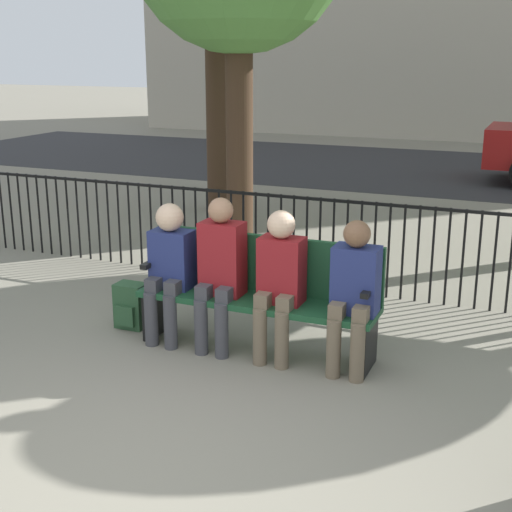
{
  "coord_description": "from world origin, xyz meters",
  "views": [
    {
      "loc": [
        2.08,
        -2.84,
        2.34
      ],
      "look_at": [
        0.0,
        2.09,
        0.8
      ],
      "focal_mm": 50.0,
      "sensor_mm": 36.0,
      "label": 1
    }
  ],
  "objects_px": {
    "seated_person_0": "(169,264)",
    "backpack": "(131,306)",
    "seated_person_1": "(220,267)",
    "seated_person_3": "(354,289)",
    "seated_person_2": "(279,277)",
    "park_bench": "(260,289)"
  },
  "relations": [
    {
      "from": "seated_person_0",
      "to": "backpack",
      "type": "distance_m",
      "value": 0.66
    },
    {
      "from": "seated_person_1",
      "to": "seated_person_3",
      "type": "relative_size",
      "value": 1.07
    },
    {
      "from": "seated_person_1",
      "to": "seated_person_3",
      "type": "height_order",
      "value": "seated_person_1"
    },
    {
      "from": "seated_person_2",
      "to": "seated_person_3",
      "type": "bearing_deg",
      "value": -0.14
    },
    {
      "from": "park_bench",
      "to": "seated_person_3",
      "type": "relative_size",
      "value": 1.68
    },
    {
      "from": "seated_person_2",
      "to": "backpack",
      "type": "relative_size",
      "value": 2.98
    },
    {
      "from": "backpack",
      "to": "seated_person_0",
      "type": "bearing_deg",
      "value": -12.57
    },
    {
      "from": "park_bench",
      "to": "seated_person_3",
      "type": "bearing_deg",
      "value": -9.37
    },
    {
      "from": "park_bench",
      "to": "seated_person_0",
      "type": "height_order",
      "value": "seated_person_0"
    },
    {
      "from": "park_bench",
      "to": "seated_person_0",
      "type": "bearing_deg",
      "value": -169.96
    },
    {
      "from": "seated_person_3",
      "to": "seated_person_0",
      "type": "bearing_deg",
      "value": 180.0
    },
    {
      "from": "seated_person_1",
      "to": "seated_person_2",
      "type": "height_order",
      "value": "seated_person_1"
    },
    {
      "from": "seated_person_2",
      "to": "seated_person_3",
      "type": "height_order",
      "value": "seated_person_2"
    },
    {
      "from": "seated_person_0",
      "to": "seated_person_1",
      "type": "xyz_separation_m",
      "value": [
        0.46,
        0.0,
        0.03
      ]
    },
    {
      "from": "park_bench",
      "to": "seated_person_0",
      "type": "distance_m",
      "value": 0.78
    },
    {
      "from": "seated_person_3",
      "to": "backpack",
      "type": "relative_size",
      "value": 2.92
    },
    {
      "from": "backpack",
      "to": "seated_person_3",
      "type": "bearing_deg",
      "value": -2.91
    },
    {
      "from": "seated_person_0",
      "to": "seated_person_2",
      "type": "relative_size",
      "value": 0.98
    },
    {
      "from": "park_bench",
      "to": "seated_person_2",
      "type": "bearing_deg",
      "value": -31.33
    },
    {
      "from": "seated_person_1",
      "to": "seated_person_0",
      "type": "bearing_deg",
      "value": -179.45
    },
    {
      "from": "seated_person_0",
      "to": "seated_person_3",
      "type": "height_order",
      "value": "seated_person_3"
    },
    {
      "from": "park_bench",
      "to": "seated_person_2",
      "type": "distance_m",
      "value": 0.3
    }
  ]
}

